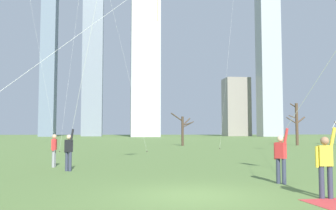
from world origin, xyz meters
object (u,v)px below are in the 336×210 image
kite_flyer_foreground_left_teal (79,96)px  bystander_far_off_by_trees (54,149)px  kite_flyer_midfield_center_orange (6,108)px  bare_tree_center (183,129)px  bare_tree_rightmost (297,123)px

kite_flyer_foreground_left_teal → bystander_far_off_by_trees: 3.87m
kite_flyer_midfield_center_orange → bare_tree_center: kite_flyer_midfield_center_orange is taller
bystander_far_off_by_trees → bare_tree_rightmost: 36.56m
bystander_far_off_by_trees → bare_tree_rightmost: bearing=45.9°
bystander_far_off_by_trees → bare_tree_center: bearing=68.0°
kite_flyer_midfield_center_orange → bystander_far_off_by_trees: size_ratio=5.91×
bare_tree_center → bare_tree_rightmost: bare_tree_rightmost is taller
kite_flyer_foreground_left_teal → bystander_far_off_by_trees: kite_flyer_foreground_left_teal is taller
bare_tree_center → bare_tree_rightmost: bearing=-0.8°
kite_flyer_foreground_left_teal → bare_tree_rightmost: (23.95, 28.88, -0.40)m
kite_flyer_midfield_center_orange → bare_tree_rightmost: size_ratio=1.76×
kite_flyer_midfield_center_orange → bystander_far_off_by_trees: bearing=90.1°
bystander_far_off_by_trees → kite_flyer_midfield_center_orange: bearing=-89.9°
kite_flyer_midfield_center_orange → bystander_far_off_by_trees: kite_flyer_midfield_center_orange is taller
bare_tree_center → kite_flyer_foreground_left_teal: bearing=-107.5°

